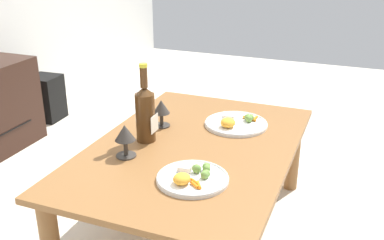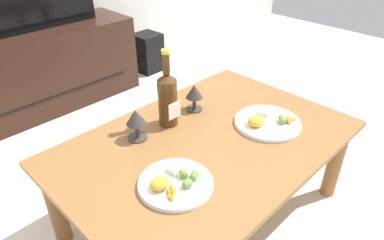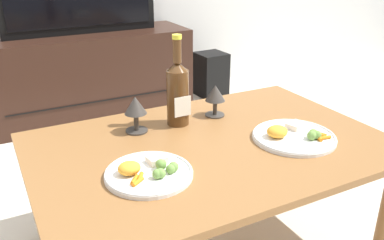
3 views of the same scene
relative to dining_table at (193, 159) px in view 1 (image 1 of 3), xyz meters
The scene contains 8 objects.
ground_plane 0.36m from the dining_table, ahead, with size 6.40×6.40×0.00m, color beige.
dining_table is the anchor object (origin of this frame).
floor_speaker 1.74m from the dining_table, 59.84° to the left, with size 0.21×0.21×0.33m, color black.
wine_bottle 0.29m from the dining_table, 97.36° to the left, with size 0.08×0.08×0.34m.
goblet_left 0.33m from the dining_table, 132.12° to the left, with size 0.08×0.08×0.14m.
goblet_right 0.30m from the dining_table, 56.89° to the left, with size 0.08×0.08×0.13m.
dinner_plate_left 0.30m from the dining_table, 159.30° to the right, with size 0.26×0.26×0.05m.
dinner_plate_right 0.30m from the dining_table, 20.79° to the right, with size 0.29×0.29×0.05m.
Camera 1 is at (-1.58, -0.62, 1.24)m, focal length 41.74 mm.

